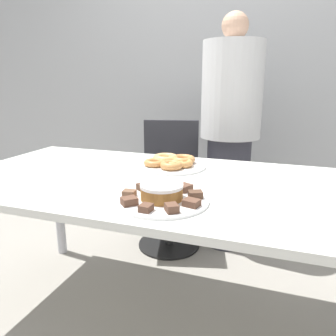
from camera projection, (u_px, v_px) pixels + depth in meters
name	position (u px, v px, depth m)	size (l,w,h in m)	color
ground_plane	(166.00, 322.00, 1.62)	(12.00, 12.00, 0.00)	gray
wall_back	(229.00, 63.00, 2.71)	(8.00, 0.05, 2.60)	#A8AAAD
table	(166.00, 196.00, 1.45)	(1.94, 0.94, 0.73)	silver
person_standing	(230.00, 132.00, 2.21)	(0.40, 0.40, 1.57)	#383842
office_chair_left	(170.00, 188.00, 2.33)	(0.54, 0.54, 0.88)	black
plate_cake	(162.00, 200.00, 1.17)	(0.34, 0.34, 0.01)	white
plate_donuts	(172.00, 166.00, 1.64)	(0.34, 0.34, 0.01)	white
frosted_cake	(162.00, 191.00, 1.16)	(0.15, 0.15, 0.06)	#9E662D
lamington_0	(172.00, 208.00, 1.05)	(0.06, 0.06, 0.03)	brown
lamington_1	(192.00, 203.00, 1.10)	(0.06, 0.06, 0.02)	brown
lamington_2	(195.00, 194.00, 1.18)	(0.06, 0.06, 0.02)	#513828
lamington_3	(184.00, 188.00, 1.25)	(0.07, 0.07, 0.03)	brown
lamington_4	(164.00, 185.00, 1.29)	(0.06, 0.07, 0.02)	#513828
lamington_5	(143.00, 187.00, 1.26)	(0.06, 0.06, 0.03)	#513828
lamington_6	(129.00, 193.00, 1.20)	(0.05, 0.04, 0.02)	brown
lamington_7	(129.00, 201.00, 1.12)	(0.07, 0.07, 0.03)	brown
lamington_8	(146.00, 208.00, 1.06)	(0.04, 0.05, 0.02)	brown
donut_0	(172.00, 162.00, 1.64)	(0.12, 0.12, 0.03)	#D18E4C
donut_1	(171.00, 165.00, 1.57)	(0.11, 0.11, 0.04)	#C68447
donut_2	(182.00, 163.00, 1.61)	(0.11, 0.11, 0.03)	#D18E4C
donut_3	(183.00, 160.00, 1.68)	(0.13, 0.13, 0.04)	#C68447
donut_4	(166.00, 158.00, 1.71)	(0.13, 0.13, 0.04)	#E5AD66
donut_5	(155.00, 163.00, 1.63)	(0.11, 0.11, 0.03)	#C68447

